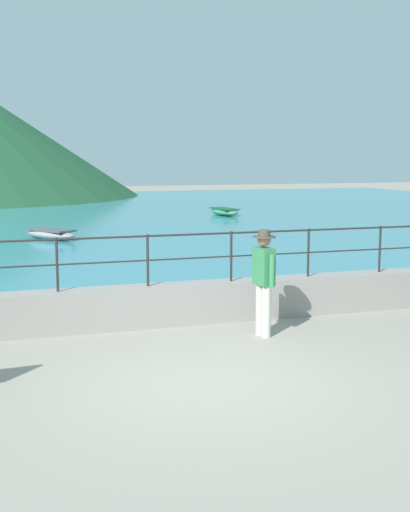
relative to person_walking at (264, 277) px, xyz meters
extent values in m
plane|color=gray|center=(-1.63, -1.94, -0.98)|extent=(120.00, 120.00, 0.00)
cube|color=gray|center=(-1.63, 1.26, -0.63)|extent=(20.00, 0.56, 0.70)
cylinder|color=#282623|center=(-3.16, 1.26, 0.17)|extent=(0.04, 0.04, 0.90)
cylinder|color=#282623|center=(-1.63, 1.26, 0.17)|extent=(0.04, 0.04, 0.90)
cylinder|color=#282623|center=(-0.09, 1.26, 0.17)|extent=(0.04, 0.04, 0.90)
cylinder|color=#282623|center=(1.44, 1.26, 0.17)|extent=(0.04, 0.04, 0.90)
cylinder|color=#282623|center=(2.97, 1.26, 0.17)|extent=(0.04, 0.04, 0.90)
cylinder|color=#282623|center=(-1.63, 1.26, 0.59)|extent=(18.40, 0.04, 0.04)
cylinder|color=#282623|center=(-1.63, 1.26, 0.17)|extent=(18.40, 0.03, 0.03)
cube|color=teal|center=(-1.63, 23.90, -0.95)|extent=(64.00, 44.32, 0.06)
cylinder|color=beige|center=(0.02, -0.09, -0.55)|extent=(0.15, 0.15, 0.86)
cylinder|color=beige|center=(-0.02, 0.09, -0.55)|extent=(0.15, 0.15, 0.86)
cube|color=#337F4C|center=(0.00, 0.00, 0.18)|extent=(0.28, 0.39, 0.60)
cylinder|color=#337F4C|center=(0.04, -0.24, 0.14)|extent=(0.09, 0.09, 0.52)
cylinder|color=#337F4C|center=(-0.04, 0.24, 0.14)|extent=(0.09, 0.09, 0.52)
sphere|color=#9E7051|center=(0.00, 0.00, 0.61)|extent=(0.22, 0.22, 0.22)
cylinder|color=#4C4238|center=(0.00, 0.00, 0.66)|extent=(0.38, 0.38, 0.02)
cylinder|color=#4C4238|center=(0.00, 0.00, 0.72)|extent=(0.20, 0.20, 0.10)
ellipsoid|color=gray|center=(-2.07, 14.04, -0.74)|extent=(2.02, 2.42, 0.36)
cube|color=#4D4D51|center=(-2.07, 14.04, -0.59)|extent=(1.65, 1.96, 0.06)
ellipsoid|color=#338C59|center=(7.05, 21.34, -0.74)|extent=(1.20, 2.40, 0.36)
cube|color=#1C4D31|center=(7.05, 21.34, -0.59)|extent=(1.01, 1.93, 0.06)
camera|label=1|loc=(-4.27, -9.90, 1.93)|focal=47.21mm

